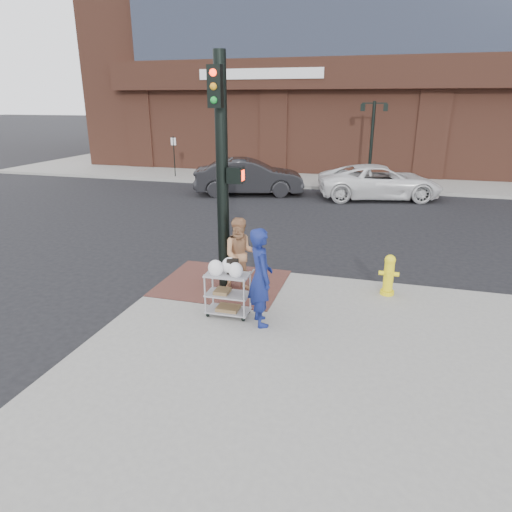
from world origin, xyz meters
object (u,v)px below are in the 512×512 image
(pedestrian_tan, at_px, (241,255))
(fire_hydrant, at_px, (389,274))
(traffic_signal_pole, at_px, (223,168))
(woman_blue, at_px, (261,277))
(sedan_dark, at_px, (249,177))
(lamp_post, at_px, (372,133))
(minivan_white, at_px, (380,182))
(utility_cart, at_px, (228,290))

(pedestrian_tan, bearing_deg, fire_hydrant, -11.57)
(traffic_signal_pole, relative_size, woman_blue, 2.65)
(woman_blue, relative_size, fire_hydrant, 2.06)
(sedan_dark, bearing_deg, lamp_post, -68.31)
(sedan_dark, distance_m, minivan_white, 5.91)
(woman_blue, height_order, utility_cart, woman_blue)
(pedestrian_tan, xyz_separation_m, minivan_white, (2.65, 11.98, -0.24))
(lamp_post, xyz_separation_m, sedan_dark, (-5.25, -4.11, -1.79))
(woman_blue, relative_size, minivan_white, 0.35)
(utility_cart, xyz_separation_m, fire_hydrant, (3.02, 1.93, -0.07))
(traffic_signal_pole, height_order, utility_cart, traffic_signal_pole)
(minivan_white, bearing_deg, pedestrian_tan, 152.69)
(lamp_post, relative_size, woman_blue, 2.12)
(lamp_post, bearing_deg, woman_blue, -94.12)
(sedan_dark, bearing_deg, utility_cart, 178.54)
(woman_blue, distance_m, pedestrian_tan, 1.64)
(woman_blue, bearing_deg, minivan_white, -37.49)
(utility_cart, distance_m, fire_hydrant, 3.59)
(utility_cart, relative_size, fire_hydrant, 1.29)
(lamp_post, height_order, minivan_white, lamp_post)
(woman_blue, xyz_separation_m, utility_cart, (-0.71, 0.15, -0.41))
(pedestrian_tan, height_order, minivan_white, pedestrian_tan)
(sedan_dark, bearing_deg, minivan_white, -99.51)
(utility_cart, bearing_deg, woman_blue, -12.05)
(lamp_post, xyz_separation_m, woman_blue, (-1.21, -16.79, -1.53))
(woman_blue, height_order, fire_hydrant, woman_blue)
(sedan_dark, relative_size, fire_hydrant, 5.47)
(sedan_dark, xyz_separation_m, minivan_white, (5.86, 0.70, -0.08))
(lamp_post, distance_m, utility_cart, 16.86)
(sedan_dark, xyz_separation_m, utility_cart, (3.34, -12.53, -0.14))
(woman_blue, height_order, pedestrian_tan, woman_blue)
(sedan_dark, bearing_deg, traffic_signal_pole, 177.65)
(lamp_post, xyz_separation_m, traffic_signal_pole, (-2.48, -15.23, 0.21))
(woman_blue, bearing_deg, pedestrian_tan, 0.81)
(traffic_signal_pole, bearing_deg, pedestrian_tan, -20.09)
(utility_cart, bearing_deg, sedan_dark, 104.90)
(lamp_post, xyz_separation_m, utility_cart, (-1.91, -16.64, -1.93))
(minivan_white, bearing_deg, sedan_dark, 82.01)
(lamp_post, distance_m, traffic_signal_pole, 15.43)
(utility_cart, height_order, fire_hydrant, utility_cart)
(lamp_post, bearing_deg, fire_hydrant, -85.69)
(lamp_post, xyz_separation_m, minivan_white, (0.61, -3.40, -1.87))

